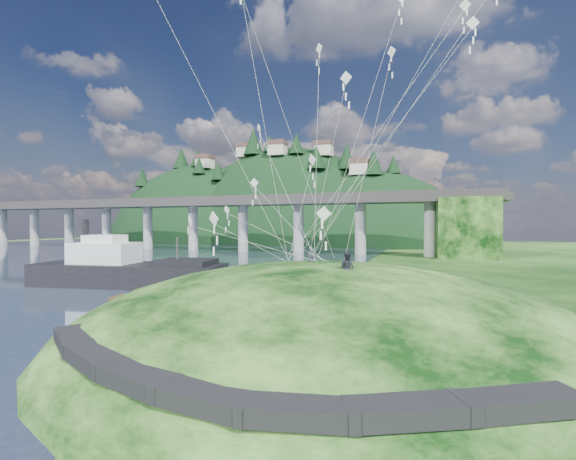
% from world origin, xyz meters
% --- Properties ---
extents(ground, '(320.00, 320.00, 0.00)m').
position_xyz_m(ground, '(0.00, 0.00, 0.00)').
color(ground, black).
rests_on(ground, ground).
extents(grass_hill, '(36.00, 32.00, 13.00)m').
position_xyz_m(grass_hill, '(8.00, 2.00, -1.50)').
color(grass_hill, black).
rests_on(grass_hill, ground).
extents(footpath, '(22.29, 5.84, 0.83)m').
position_xyz_m(footpath, '(7.46, -9.74, 2.08)').
color(footpath, black).
rests_on(footpath, ground).
extents(bridge, '(160.00, 11.00, 15.00)m').
position_xyz_m(bridge, '(-26.46, 70.07, 9.70)').
color(bridge, '#2D2B2B').
rests_on(bridge, ground).
extents(far_ridge, '(153.00, 70.00, 94.50)m').
position_xyz_m(far_ridge, '(-43.58, 122.17, -7.44)').
color(far_ridge, black).
rests_on(far_ridge, ground).
extents(work_barge, '(23.53, 10.03, 7.98)m').
position_xyz_m(work_barge, '(-19.90, 14.85, 2.00)').
color(work_barge, black).
rests_on(work_barge, ground).
extents(wooden_dock, '(13.90, 3.31, 0.98)m').
position_xyz_m(wooden_dock, '(-7.12, 7.86, 0.43)').
color(wooden_dock, '#3C2E18').
rests_on(wooden_dock, ground).
extents(kite_flyers, '(4.03, 3.84, 1.96)m').
position_xyz_m(kite_flyers, '(8.72, 1.17, 5.89)').
color(kite_flyers, '#242630').
rests_on(kite_flyers, ground).
extents(kite_swarm, '(20.10, 17.55, 18.24)m').
position_xyz_m(kite_swarm, '(6.78, 2.20, 16.08)').
color(kite_swarm, silver).
rests_on(kite_swarm, ground).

